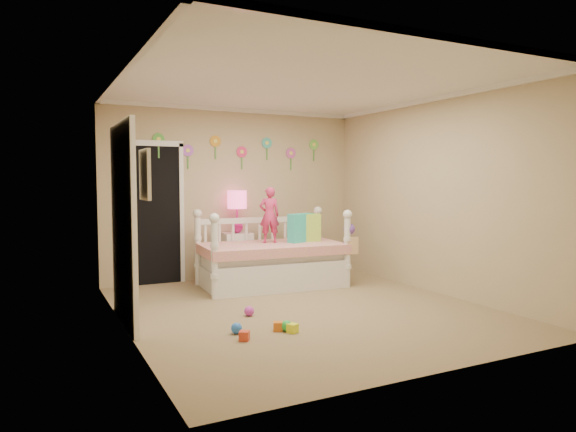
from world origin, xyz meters
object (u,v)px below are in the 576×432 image
daybed (272,248)px  table_lamp (237,205)px  nightstand (237,256)px  child (269,215)px

daybed → table_lamp: bearing=113.0°
nightstand → daybed: bearing=-67.9°
child → nightstand: bearing=-53.9°
nightstand → child: bearing=-65.5°
daybed → child: 0.47m
daybed → table_lamp: table_lamp is taller
daybed → nightstand: 0.78m
child → table_lamp: size_ratio=1.24×
daybed → table_lamp: (-0.25, 0.72, 0.58)m
daybed → child: (0.00, 0.08, 0.46)m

